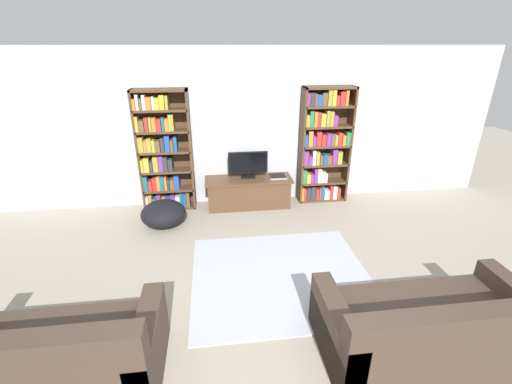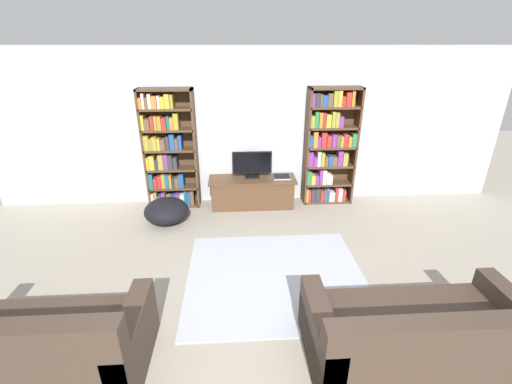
{
  "view_description": "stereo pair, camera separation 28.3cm",
  "coord_description": "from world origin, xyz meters",
  "px_view_note": "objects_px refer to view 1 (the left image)",
  "views": [
    {
      "loc": [
        -0.56,
        -1.48,
        2.63
      ],
      "look_at": [
        -0.0,
        2.9,
        0.7
      ],
      "focal_mm": 24.0,
      "sensor_mm": 36.0,
      "label": 1
    },
    {
      "loc": [
        -0.28,
        -1.5,
        2.63
      ],
      "look_at": [
        -0.0,
        2.9,
        0.7
      ],
      "focal_mm": 24.0,
      "sensor_mm": 36.0,
      "label": 2
    }
  ],
  "objects_px": {
    "bookshelf_right": "(323,146)",
    "television": "(248,164)",
    "couch_left_sectional": "(46,364)",
    "beanbag_ottoman": "(163,214)",
    "bookshelf_left": "(163,154)",
    "couch_right_sofa": "(430,330)",
    "tv_stand": "(248,192)",
    "laptop": "(278,176)"
  },
  "relations": [
    {
      "from": "bookshelf_right",
      "to": "television",
      "type": "bearing_deg",
      "value": -177.09
    },
    {
      "from": "television",
      "to": "couch_left_sectional",
      "type": "xyz_separation_m",
      "value": [
        -1.97,
        -3.32,
        -0.46
      ]
    },
    {
      "from": "bookshelf_right",
      "to": "beanbag_ottoman",
      "type": "distance_m",
      "value": 2.89
    },
    {
      "from": "bookshelf_left",
      "to": "bookshelf_right",
      "type": "relative_size",
      "value": 1.0
    },
    {
      "from": "couch_right_sofa",
      "to": "beanbag_ottoman",
      "type": "distance_m",
      "value": 3.86
    },
    {
      "from": "bookshelf_left",
      "to": "tv_stand",
      "type": "relative_size",
      "value": 1.35
    },
    {
      "from": "bookshelf_left",
      "to": "television",
      "type": "distance_m",
      "value": 1.41
    },
    {
      "from": "bookshelf_right",
      "to": "tv_stand",
      "type": "bearing_deg",
      "value": -174.6
    },
    {
      "from": "bookshelf_right",
      "to": "beanbag_ottoman",
      "type": "relative_size",
      "value": 2.9
    },
    {
      "from": "bookshelf_right",
      "to": "laptop",
      "type": "distance_m",
      "value": 0.94
    },
    {
      "from": "bookshelf_left",
      "to": "couch_left_sectional",
      "type": "bearing_deg",
      "value": -99.7
    },
    {
      "from": "bookshelf_right",
      "to": "laptop",
      "type": "relative_size",
      "value": 6.95
    },
    {
      "from": "tv_stand",
      "to": "couch_right_sofa",
      "type": "bearing_deg",
      "value": -68.69
    },
    {
      "from": "television",
      "to": "bookshelf_right",
      "type": "bearing_deg",
      "value": 2.91
    },
    {
      "from": "television",
      "to": "laptop",
      "type": "height_order",
      "value": "television"
    },
    {
      "from": "television",
      "to": "couch_right_sofa",
      "type": "distance_m",
      "value": 3.63
    },
    {
      "from": "beanbag_ottoman",
      "to": "bookshelf_left",
      "type": "bearing_deg",
      "value": 90.3
    },
    {
      "from": "laptop",
      "to": "couch_right_sofa",
      "type": "xyz_separation_m",
      "value": [
        0.78,
        -3.31,
        -0.25
      ]
    },
    {
      "from": "bookshelf_left",
      "to": "beanbag_ottoman",
      "type": "distance_m",
      "value": 1.0
    },
    {
      "from": "bookshelf_left",
      "to": "tv_stand",
      "type": "height_order",
      "value": "bookshelf_left"
    },
    {
      "from": "bookshelf_left",
      "to": "bookshelf_right",
      "type": "bearing_deg",
      "value": -0.03
    },
    {
      "from": "laptop",
      "to": "tv_stand",
      "type": "bearing_deg",
      "value": -179.13
    },
    {
      "from": "beanbag_ottoman",
      "to": "television",
      "type": "bearing_deg",
      "value": 22.45
    },
    {
      "from": "bookshelf_left",
      "to": "beanbag_ottoman",
      "type": "xyz_separation_m",
      "value": [
        0.0,
        -0.64,
        -0.77
      ]
    },
    {
      "from": "bookshelf_right",
      "to": "laptop",
      "type": "bearing_deg",
      "value": -171.76
    },
    {
      "from": "couch_left_sectional",
      "to": "couch_right_sofa",
      "type": "relative_size",
      "value": 0.92
    },
    {
      "from": "couch_right_sofa",
      "to": "beanbag_ottoman",
      "type": "bearing_deg",
      "value": 133.84
    },
    {
      "from": "bookshelf_right",
      "to": "bookshelf_left",
      "type": "bearing_deg",
      "value": 179.97
    },
    {
      "from": "tv_stand",
      "to": "television",
      "type": "distance_m",
      "value": 0.5
    },
    {
      "from": "beanbag_ottoman",
      "to": "couch_right_sofa",
      "type": "bearing_deg",
      "value": -46.16
    },
    {
      "from": "bookshelf_left",
      "to": "beanbag_ottoman",
      "type": "relative_size",
      "value": 2.9
    },
    {
      "from": "bookshelf_left",
      "to": "couch_right_sofa",
      "type": "distance_m",
      "value": 4.4
    },
    {
      "from": "television",
      "to": "couch_left_sectional",
      "type": "height_order",
      "value": "television"
    },
    {
      "from": "bookshelf_left",
      "to": "television",
      "type": "height_order",
      "value": "bookshelf_left"
    },
    {
      "from": "bookshelf_left",
      "to": "couch_right_sofa",
      "type": "bearing_deg",
      "value": -51.99
    },
    {
      "from": "couch_left_sectional",
      "to": "couch_right_sofa",
      "type": "xyz_separation_m",
      "value": [
        3.26,
        -0.04,
        -0.02
      ]
    },
    {
      "from": "bookshelf_left",
      "to": "laptop",
      "type": "xyz_separation_m",
      "value": [
        1.9,
        -0.12,
        -0.44
      ]
    },
    {
      "from": "beanbag_ottoman",
      "to": "bookshelf_right",
      "type": "bearing_deg",
      "value": 13.35
    },
    {
      "from": "tv_stand",
      "to": "television",
      "type": "bearing_deg",
      "value": 90.0
    },
    {
      "from": "couch_right_sofa",
      "to": "tv_stand",
      "type": "bearing_deg",
      "value": 111.31
    },
    {
      "from": "couch_right_sofa",
      "to": "couch_left_sectional",
      "type": "bearing_deg",
      "value": 179.33
    },
    {
      "from": "laptop",
      "to": "beanbag_ottoman",
      "type": "distance_m",
      "value": 1.99
    }
  ]
}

